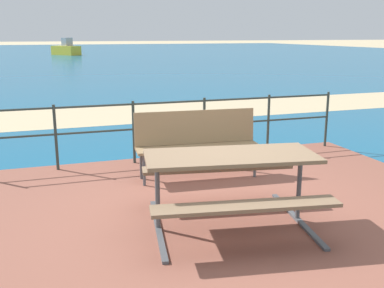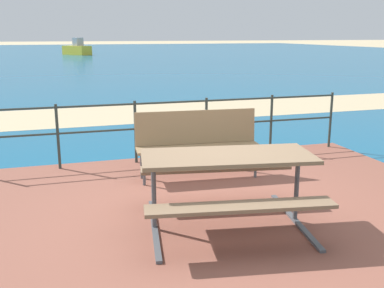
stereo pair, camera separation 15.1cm
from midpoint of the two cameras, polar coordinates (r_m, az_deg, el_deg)
The scene contains 8 objects.
ground_plane at distance 5.32m, azimuth 3.30°, elevation -9.19°, with size 240.00×240.00×0.00m, color tan.
patio_paving at distance 5.30m, azimuth 3.31°, elevation -8.89°, with size 6.40×5.20×0.06m, color brown.
sea_water at distance 44.63m, azimuth -16.14°, elevation 10.64°, with size 90.00×90.00×0.01m, color #145B84.
beach_strip at distance 12.03m, azimuth -9.28°, elevation 3.74°, with size 54.00×2.84×0.01m, color tan.
picnic_table at distance 4.76m, azimuth 3.98°, elevation -3.46°, with size 2.00×1.77×0.79m.
park_bench at distance 6.42m, azimuth -0.04°, elevation 0.75°, with size 1.78×0.54×0.95m.
railing_fence at distance 7.27m, azimuth -3.43°, elevation 2.77°, with size 5.94×0.04×1.00m.
boat_near at distance 46.57m, azimuth -15.82°, elevation 11.43°, with size 2.88×3.45×1.65m.
Camera 1 is at (-1.89, -4.52, 2.08)m, focal length 42.20 mm.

